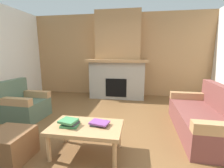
% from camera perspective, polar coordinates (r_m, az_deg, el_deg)
% --- Properties ---
extents(ground, '(9.00, 9.00, 0.00)m').
position_cam_1_polar(ground, '(2.94, -4.90, -18.04)').
color(ground, brown).
extents(wall_back_wood_panel, '(6.00, 0.12, 2.70)m').
position_cam_1_polar(wall_back_wood_panel, '(5.52, 2.60, 10.22)').
color(wall_back_wood_panel, '#A87A4C').
rests_on(wall_back_wood_panel, ground).
extents(fireplace, '(1.90, 0.82, 2.70)m').
position_cam_1_polar(fireplace, '(5.16, 2.08, 8.10)').
color(fireplace, gray).
rests_on(fireplace, ground).
extents(couch, '(0.88, 1.82, 0.85)m').
position_cam_1_polar(couch, '(3.34, 30.45, -10.50)').
color(couch, brown).
rests_on(couch, ground).
extents(armchair, '(0.79, 0.79, 0.85)m').
position_cam_1_polar(armchair, '(4.04, -28.92, -6.66)').
color(armchair, '#4C604C').
rests_on(armchair, ground).
extents(coffee_table, '(1.00, 0.60, 0.43)m').
position_cam_1_polar(coffee_table, '(2.35, -9.26, -15.67)').
color(coffee_table, tan).
rests_on(coffee_table, ground).
extents(ottoman, '(0.52, 0.52, 0.40)m').
position_cam_1_polar(ottoman, '(2.68, -32.68, -18.04)').
color(ottoman, brown).
rests_on(ottoman, ground).
extents(book_stack_near_edge, '(0.27, 0.24, 0.09)m').
position_cam_1_polar(book_stack_near_edge, '(2.34, -14.88, -13.25)').
color(book_stack_near_edge, '#3D7F4C').
rests_on(book_stack_near_edge, coffee_table).
extents(book_stack_center, '(0.29, 0.25, 0.05)m').
position_cam_1_polar(book_stack_center, '(2.32, -4.60, -13.71)').
color(book_stack_center, '#2D2D33').
rests_on(book_stack_center, coffee_table).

